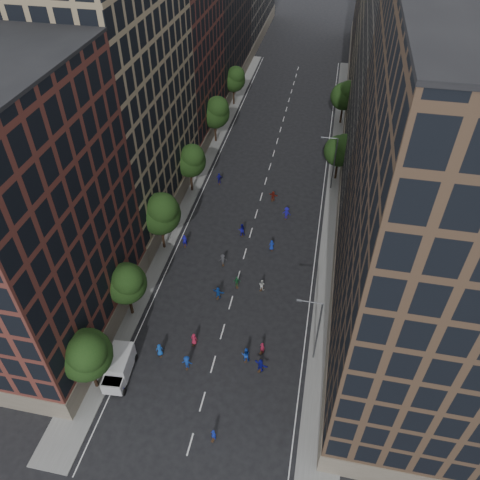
{
  "coord_description": "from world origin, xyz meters",
  "views": [
    {
      "loc": [
        8.7,
        -19.04,
        43.68
      ],
      "look_at": [
        -0.77,
        27.42,
        2.0
      ],
      "focal_mm": 35.0,
      "sensor_mm": 36.0,
      "label": 1
    }
  ],
  "objects_px": {
    "streetlamp_far": "(333,161)",
    "skater_2": "(246,355)",
    "skater_1": "(214,435)",
    "streetlamp_near": "(316,328)",
    "skater_0": "(160,350)",
    "cargo_van": "(119,367)"
  },
  "relations": [
    {
      "from": "streetlamp_far",
      "to": "skater_2",
      "type": "height_order",
      "value": "streetlamp_far"
    },
    {
      "from": "streetlamp_far",
      "to": "skater_1",
      "type": "distance_m",
      "value": 44.99
    },
    {
      "from": "skater_2",
      "to": "streetlamp_near",
      "type": "bearing_deg",
      "value": -170.18
    },
    {
      "from": "skater_0",
      "to": "skater_1",
      "type": "distance_m",
      "value": 11.42
    },
    {
      "from": "cargo_van",
      "to": "skater_1",
      "type": "height_order",
      "value": "cargo_van"
    },
    {
      "from": "skater_2",
      "to": "skater_0",
      "type": "bearing_deg",
      "value": 3.28
    },
    {
      "from": "streetlamp_far",
      "to": "skater_0",
      "type": "bearing_deg",
      "value": -114.51
    },
    {
      "from": "cargo_van",
      "to": "skater_1",
      "type": "relative_size",
      "value": 3.46
    },
    {
      "from": "streetlamp_near",
      "to": "skater_0",
      "type": "distance_m",
      "value": 17.2
    },
    {
      "from": "streetlamp_far",
      "to": "skater_0",
      "type": "height_order",
      "value": "streetlamp_far"
    },
    {
      "from": "skater_0",
      "to": "streetlamp_near",
      "type": "bearing_deg",
      "value": 167.43
    },
    {
      "from": "streetlamp_far",
      "to": "skater_1",
      "type": "xyz_separation_m",
      "value": [
        -8.3,
        -44.0,
        -4.41
      ]
    },
    {
      "from": "skater_0",
      "to": "skater_1",
      "type": "bearing_deg",
      "value": 112.35
    },
    {
      "from": "streetlamp_near",
      "to": "streetlamp_far",
      "type": "distance_m",
      "value": 33.0
    },
    {
      "from": "streetlamp_far",
      "to": "cargo_van",
      "type": "distance_m",
      "value": 44.04
    },
    {
      "from": "cargo_van",
      "to": "skater_0",
      "type": "bearing_deg",
      "value": 40.32
    },
    {
      "from": "skater_1",
      "to": "skater_2",
      "type": "distance_m",
      "value": 9.36
    },
    {
      "from": "streetlamp_near",
      "to": "skater_0",
      "type": "height_order",
      "value": "streetlamp_near"
    },
    {
      "from": "cargo_van",
      "to": "skater_0",
      "type": "distance_m",
      "value": 4.69
    },
    {
      "from": "streetlamp_near",
      "to": "streetlamp_far",
      "type": "height_order",
      "value": "same"
    },
    {
      "from": "skater_1",
      "to": "skater_2",
      "type": "bearing_deg",
      "value": -86.12
    },
    {
      "from": "skater_0",
      "to": "skater_1",
      "type": "xyz_separation_m",
      "value": [
        8.08,
        -8.06,
        -0.08
      ]
    }
  ]
}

